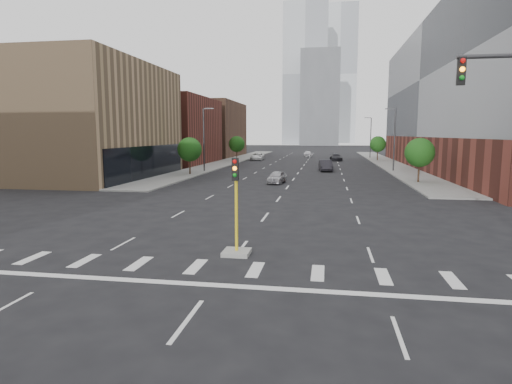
% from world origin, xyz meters
% --- Properties ---
extents(ground, '(400.00, 400.00, 0.00)m').
position_xyz_m(ground, '(0.00, 0.00, 0.00)').
color(ground, black).
rests_on(ground, ground).
extents(sidewalk_left_far, '(5.00, 92.00, 0.15)m').
position_xyz_m(sidewalk_left_far, '(-15.00, 74.00, 0.07)').
color(sidewalk_left_far, gray).
rests_on(sidewalk_left_far, ground).
extents(sidewalk_right_far, '(5.00, 92.00, 0.15)m').
position_xyz_m(sidewalk_right_far, '(15.00, 74.00, 0.07)').
color(sidewalk_right_far, gray).
rests_on(sidewalk_right_far, ground).
extents(building_left_mid, '(20.00, 24.00, 14.00)m').
position_xyz_m(building_left_mid, '(-27.50, 40.00, 7.00)').
color(building_left_mid, tan).
rests_on(building_left_mid, ground).
extents(building_left_far_a, '(20.00, 22.00, 12.00)m').
position_xyz_m(building_left_far_a, '(-27.50, 66.00, 6.00)').
color(building_left_far_a, brown).
rests_on(building_left_far_a, ground).
extents(building_left_far_b, '(20.00, 24.00, 13.00)m').
position_xyz_m(building_left_far_b, '(-27.50, 92.00, 6.50)').
color(building_left_far_b, brown).
rests_on(building_left_far_b, ground).
extents(building_right_main, '(24.00, 70.00, 22.00)m').
position_xyz_m(building_right_main, '(29.50, 60.00, 11.00)').
color(building_right_main, brown).
rests_on(building_right_main, ground).
extents(tower_left, '(22.00, 22.00, 70.00)m').
position_xyz_m(tower_left, '(-8.00, 220.00, 35.00)').
color(tower_left, '#B2B7BC').
rests_on(tower_left, ground).
extents(tower_right, '(20.00, 20.00, 80.00)m').
position_xyz_m(tower_right, '(10.00, 260.00, 40.00)').
color(tower_right, '#B2B7BC').
rests_on(tower_right, ground).
extents(tower_mid, '(18.00, 18.00, 44.00)m').
position_xyz_m(tower_mid, '(0.00, 200.00, 22.00)').
color(tower_mid, slate).
rests_on(tower_mid, ground).
extents(median_traffic_signal, '(1.20, 1.20, 4.40)m').
position_xyz_m(median_traffic_signal, '(0.00, 8.97, 0.97)').
color(median_traffic_signal, '#999993').
rests_on(median_traffic_signal, ground).
extents(streetlight_right_a, '(1.60, 0.22, 9.07)m').
position_xyz_m(streetlight_right_a, '(13.41, 55.00, 5.01)').
color(streetlight_right_a, '#2D2D30').
rests_on(streetlight_right_a, ground).
extents(streetlight_right_b, '(1.60, 0.22, 9.07)m').
position_xyz_m(streetlight_right_b, '(13.41, 90.00, 5.01)').
color(streetlight_right_b, '#2D2D30').
rests_on(streetlight_right_b, ground).
extents(streetlight_left, '(1.60, 0.22, 9.07)m').
position_xyz_m(streetlight_left, '(-13.41, 50.00, 5.01)').
color(streetlight_left, '#2D2D30').
rests_on(streetlight_left, ground).
extents(tree_left_near, '(3.20, 3.20, 4.85)m').
position_xyz_m(tree_left_near, '(-14.00, 45.00, 3.39)').
color(tree_left_near, '#382619').
rests_on(tree_left_near, ground).
extents(tree_left_far, '(3.20, 3.20, 4.85)m').
position_xyz_m(tree_left_far, '(-14.00, 75.00, 3.39)').
color(tree_left_far, '#382619').
rests_on(tree_left_far, ground).
extents(tree_right_near, '(3.20, 3.20, 4.85)m').
position_xyz_m(tree_right_near, '(14.00, 40.00, 3.39)').
color(tree_right_near, '#382619').
rests_on(tree_right_near, ground).
extents(tree_right_far, '(3.20, 3.20, 4.85)m').
position_xyz_m(tree_right_far, '(14.00, 80.00, 3.39)').
color(tree_right_far, '#382619').
rests_on(tree_right_far, ground).
extents(car_near_left, '(2.10, 4.20, 1.37)m').
position_xyz_m(car_near_left, '(-1.50, 37.46, 0.69)').
color(car_near_left, '#A3A3A7').
rests_on(car_near_left, ground).
extents(car_mid_right, '(2.25, 5.18, 1.66)m').
position_xyz_m(car_mid_right, '(3.77, 54.16, 0.83)').
color(car_mid_right, black).
rests_on(car_mid_right, ground).
extents(car_far_left, '(2.73, 5.56, 1.52)m').
position_xyz_m(car_far_left, '(-10.50, 79.12, 0.76)').
color(car_far_left, silver).
rests_on(car_far_left, ground).
extents(car_deep_right, '(2.75, 5.14, 1.42)m').
position_xyz_m(car_deep_right, '(5.74, 79.25, 0.71)').
color(car_deep_right, black).
rests_on(car_deep_right, ground).
extents(car_distant, '(2.34, 4.43, 1.43)m').
position_xyz_m(car_distant, '(-0.60, 93.57, 0.72)').
color(car_distant, silver).
rests_on(car_distant, ground).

